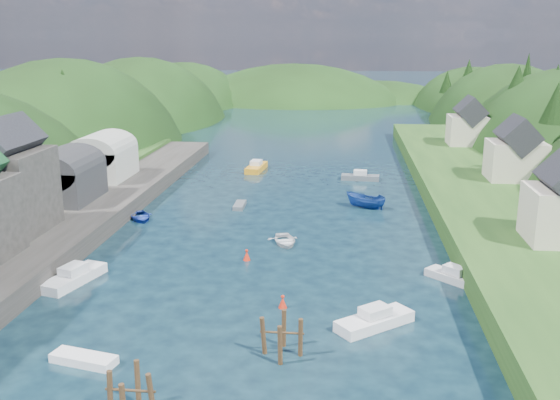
# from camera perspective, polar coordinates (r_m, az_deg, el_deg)

# --- Properties ---
(ground) EXTENTS (600.00, 600.00, 0.00)m
(ground) POSITION_cam_1_polar(r_m,az_deg,el_deg) (87.93, 1.49, 1.13)
(ground) COLOR black
(ground) RESTS_ON ground
(hillside_left) EXTENTS (44.00, 245.56, 52.00)m
(hillside_left) POSITION_cam_1_polar(r_m,az_deg,el_deg) (125.03, -18.60, 0.71)
(hillside_left) COLOR black
(hillside_left) RESTS_ON ground
(far_hills) EXTENTS (103.00, 68.00, 44.00)m
(far_hills) POSITION_cam_1_polar(r_m,az_deg,el_deg) (211.62, 4.47, 6.20)
(far_hills) COLOR black
(far_hills) RESTS_ON ground
(hill_trees) EXTENTS (91.75, 145.89, 12.32)m
(hill_trees) POSITION_cam_1_polar(r_m,az_deg,el_deg) (100.19, 2.91, 9.26)
(hill_trees) COLOR black
(hill_trees) RESTS_ON ground
(quay_left) EXTENTS (12.00, 110.00, 2.00)m
(quay_left) POSITION_cam_1_polar(r_m,az_deg,el_deg) (66.13, -21.98, -3.73)
(quay_left) COLOR #2D2B28
(quay_left) RESTS_ON ground
(boat_sheds) EXTENTS (7.00, 21.00, 7.50)m
(boat_sheds) POSITION_cam_1_polar(r_m,az_deg,el_deg) (82.50, -17.46, 3.28)
(boat_sheds) COLOR #2D2D30
(boat_sheds) RESTS_ON quay_left
(terrace_right) EXTENTS (16.00, 120.00, 2.40)m
(terrace_right) POSITION_cam_1_polar(r_m,az_deg,el_deg) (79.84, 19.09, -0.23)
(terrace_right) COLOR #234719
(terrace_right) RESTS_ON ground
(right_bank_cottages) EXTENTS (9.00, 59.24, 8.41)m
(right_bank_cottages) POSITION_cam_1_polar(r_m,az_deg,el_deg) (87.49, 20.08, 4.07)
(right_bank_cottages) COLOR beige
(right_bank_cottages) RESTS_ON terrace_right
(piling_cluster_near) EXTENTS (2.89, 2.73, 3.43)m
(piling_cluster_near) POSITION_cam_1_polar(r_m,az_deg,el_deg) (37.49, -13.46, -17.29)
(piling_cluster_near) COLOR #382314
(piling_cluster_near) RESTS_ON ground
(piling_cluster_far) EXTENTS (2.97, 2.79, 3.34)m
(piling_cluster_far) POSITION_cam_1_polar(r_m,az_deg,el_deg) (42.68, 0.19, -12.69)
(piling_cluster_far) COLOR #382314
(piling_cluster_far) RESTS_ON ground
(channel_buoy_near) EXTENTS (0.70, 0.70, 1.10)m
(channel_buoy_near) POSITION_cam_1_polar(r_m,az_deg,el_deg) (49.71, 0.25, -9.33)
(channel_buoy_near) COLOR red
(channel_buoy_near) RESTS_ON ground
(channel_buoy_far) EXTENTS (0.70, 0.70, 1.10)m
(channel_buoy_far) POSITION_cam_1_polar(r_m,az_deg,el_deg) (59.80, -3.06, -5.08)
(channel_buoy_far) COLOR red
(channel_buoy_far) RESTS_ON ground
(moored_boats) EXTENTS (38.25, 79.81, 2.03)m
(moored_boats) POSITION_cam_1_polar(r_m,az_deg,el_deg) (61.27, -2.80, -4.48)
(moored_boats) COLOR silver
(moored_boats) RESTS_ON ground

